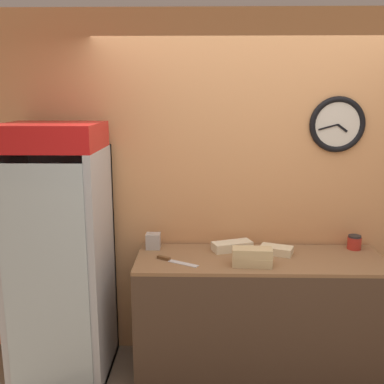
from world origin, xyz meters
name	(u,v)px	position (x,y,z in m)	size (l,w,h in m)	color
wall_back	(257,189)	(0.01, 1.21, 1.36)	(5.20, 0.10, 2.70)	tan
prep_counter	(259,316)	(0.00, 0.85, 0.46)	(1.81, 0.61, 0.92)	#4C3828
beverage_cooler	(61,241)	(-1.46, 0.87, 1.03)	(0.67, 0.68, 1.89)	#B2B7BC
sandwich_stack_bottom	(252,261)	(-0.08, 0.70, 0.95)	(0.28, 0.14, 0.06)	tan
sandwich_stack_middle	(252,253)	(-0.08, 0.70, 1.01)	(0.28, 0.13, 0.06)	tan
sandwich_flat_left	(276,250)	(0.13, 0.94, 0.95)	(0.26, 0.20, 0.06)	beige
sandwich_flat_right	(232,246)	(-0.20, 1.01, 0.95)	(0.33, 0.22, 0.07)	beige
chefs_knife	(172,260)	(-0.64, 0.77, 0.93)	(0.31, 0.19, 0.02)	silver
condiment_jar	(354,242)	(0.74, 1.06, 0.97)	(0.10, 0.10, 0.11)	#B72D23
napkin_dispenser	(153,241)	(-0.80, 1.04, 0.98)	(0.11, 0.09, 0.12)	#B7B2AD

